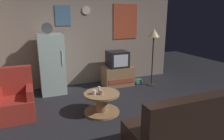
# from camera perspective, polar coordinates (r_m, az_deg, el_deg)

# --- Properties ---
(ground_plane) EXTENTS (12.00, 12.00, 0.00)m
(ground_plane) POSITION_cam_1_polar(r_m,az_deg,el_deg) (4.02, 3.17, -13.69)
(ground_plane) COLOR #232328
(wall_with_art) EXTENTS (5.20, 0.12, 2.63)m
(wall_with_art) POSITION_cam_1_polar(r_m,az_deg,el_deg) (5.88, -6.71, 8.91)
(wall_with_art) COLOR gray
(wall_with_art) RESTS_ON ground_plane
(fridge) EXTENTS (0.60, 0.62, 1.77)m
(fridge) POSITION_cam_1_polar(r_m,az_deg,el_deg) (5.33, -16.48, 1.63)
(fridge) COLOR silver
(fridge) RESTS_ON ground_plane
(tv_stand) EXTENTS (0.84, 0.53, 0.54)m
(tv_stand) POSITION_cam_1_polar(r_m,az_deg,el_deg) (5.80, 1.59, -1.66)
(tv_stand) COLOR #9E754C
(tv_stand) RESTS_ON ground_plane
(crt_tv) EXTENTS (0.54, 0.51, 0.44)m
(crt_tv) POSITION_cam_1_polar(r_m,az_deg,el_deg) (5.67, 1.50, 3.08)
(crt_tv) COLOR black
(crt_tv) RESTS_ON tv_stand
(standing_lamp) EXTENTS (0.32, 0.32, 1.59)m
(standing_lamp) POSITION_cam_1_polar(r_m,az_deg,el_deg) (5.71, 11.57, 8.93)
(standing_lamp) COLOR #332D28
(standing_lamp) RESTS_ON ground_plane
(coffee_table) EXTENTS (0.72, 0.72, 0.43)m
(coffee_table) POSITION_cam_1_polar(r_m,az_deg,el_deg) (4.20, -2.87, -9.15)
(coffee_table) COLOR #9E754C
(coffee_table) RESTS_ON ground_plane
(wine_glass) EXTENTS (0.05, 0.05, 0.15)m
(wine_glass) POSITION_cam_1_polar(r_m,az_deg,el_deg) (4.06, -3.62, -5.63)
(wine_glass) COLOR silver
(wine_glass) RESTS_ON coffee_table
(mug_ceramic_white) EXTENTS (0.08, 0.08, 0.09)m
(mug_ceramic_white) POSITION_cam_1_polar(r_m,az_deg,el_deg) (4.03, -4.98, -6.23)
(mug_ceramic_white) COLOR silver
(mug_ceramic_white) RESTS_ON coffee_table
(mug_ceramic_tan) EXTENTS (0.08, 0.08, 0.09)m
(mug_ceramic_tan) POSITION_cam_1_polar(r_m,az_deg,el_deg) (4.02, -3.00, -6.27)
(mug_ceramic_tan) COLOR tan
(mug_ceramic_tan) RESTS_ON coffee_table
(armchair) EXTENTS (0.68, 0.68, 0.96)m
(armchair) POSITION_cam_1_polar(r_m,az_deg,el_deg) (4.42, -25.41, -7.65)
(armchair) COLOR #A52D23
(armchair) RESTS_ON ground_plane
(couch) EXTENTS (1.70, 0.80, 0.92)m
(couch) POSITION_cam_1_polar(r_m,az_deg,el_deg) (3.30, 20.14, -15.33)
(couch) COLOR black
(couch) RESTS_ON ground_plane
(book_stack) EXTENTS (0.21, 0.17, 0.13)m
(book_stack) POSITION_cam_1_polar(r_m,az_deg,el_deg) (6.01, 7.35, -3.20)
(book_stack) COLOR #3846BF
(book_stack) RESTS_ON ground_plane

